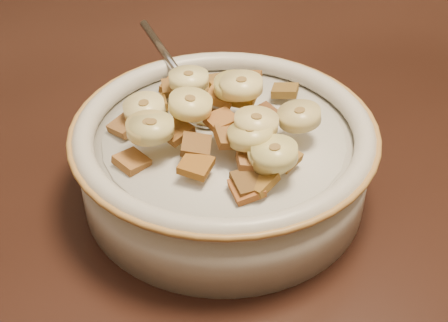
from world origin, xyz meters
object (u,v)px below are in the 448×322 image
object	(u,v)px
chair	(109,90)
spoon	(204,110)
cereal_bowl	(224,165)
table	(159,160)

from	to	relation	value
chair	spoon	bearing A→B (deg)	-108.29
cereal_bowl	spoon	xyz separation A→B (m)	(-0.00, 0.03, 0.03)
cereal_bowl	spoon	distance (m)	0.05
chair	cereal_bowl	xyz separation A→B (m)	(-0.00, -0.69, 0.34)
spoon	cereal_bowl	bearing A→B (deg)	90.00
table	chair	size ratio (longest dim) A/B	1.62
chair	cereal_bowl	size ratio (longest dim) A/B	3.98
spoon	table	bearing A→B (deg)	-64.74
table	cereal_bowl	world-z (taller)	cereal_bowl
cereal_bowl	chair	bearing A→B (deg)	89.79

